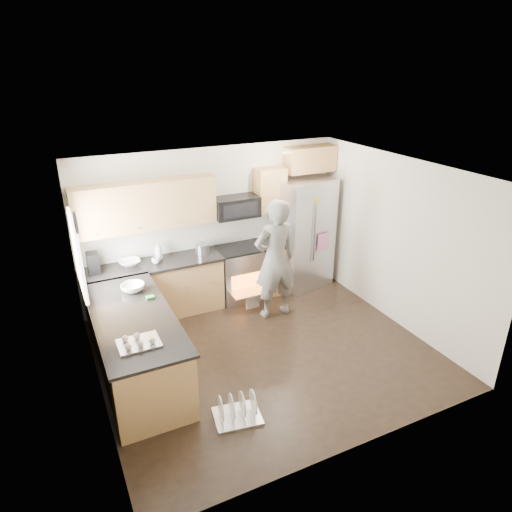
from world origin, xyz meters
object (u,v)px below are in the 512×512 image
person (275,260)px  dish_rack (237,411)px  stove_range (239,261)px  refrigerator (302,233)px

person → dish_rack: person is taller
dish_rack → stove_range: bearing=65.5°
person → dish_rack: (-1.50, -1.91, -0.89)m
person → dish_rack: bearing=51.1°
refrigerator → dish_rack: (-2.48, -2.74, -0.90)m
stove_range → person: size_ratio=0.91×
stove_range → refrigerator: refrigerator is taller
refrigerator → person: bearing=-150.0°
dish_rack → person: bearing=51.8°
person → dish_rack: size_ratio=3.26×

